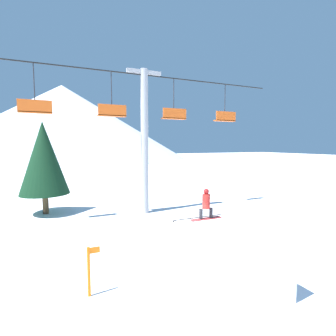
# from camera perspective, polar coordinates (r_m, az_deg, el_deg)

# --- Properties ---
(ground_plane) EXTENTS (220.00, 220.00, 0.00)m
(ground_plane) POSITION_cam_1_polar(r_m,az_deg,el_deg) (10.10, 3.86, -23.28)
(ground_plane) COLOR white
(mountain_ridge) EXTENTS (80.41, 80.41, 23.95)m
(mountain_ridge) POSITION_cam_1_polar(r_m,az_deg,el_deg) (94.50, -21.93, 9.24)
(mountain_ridge) COLOR silver
(mountain_ridge) RESTS_ON ground_plane
(snow_ramp) EXTENTS (2.27, 3.94, 1.79)m
(snow_ramp) POSITION_cam_1_polar(r_m,az_deg,el_deg) (9.90, 12.54, -18.26)
(snow_ramp) COLOR white
(snow_ramp) RESTS_ON ground_plane
(snowboarder) EXTENTS (1.37, 0.31, 1.25)m
(snowboarder) POSITION_cam_1_polar(r_m,az_deg,el_deg) (10.75, 8.29, -7.81)
(snowboarder) COLOR #B22D2D
(snowboarder) RESTS_ON snow_ramp
(chairlift) EXTENTS (20.83, 0.51, 9.84)m
(chairlift) POSITION_cam_1_polar(r_m,az_deg,el_deg) (18.14, -5.12, 7.88)
(chairlift) COLOR #9E9EA3
(chairlift) RESTS_ON ground_plane
(pine_tree_near) EXTENTS (3.26, 3.26, 6.37)m
(pine_tree_near) POSITION_cam_1_polar(r_m,az_deg,el_deg) (19.74, -25.46, 1.97)
(pine_tree_near) COLOR #4C3823
(pine_tree_near) RESTS_ON ground_plane
(trail_marker) EXTENTS (0.41, 0.10, 1.60)m
(trail_marker) POSITION_cam_1_polar(r_m,az_deg,el_deg) (9.21, -16.77, -20.51)
(trail_marker) COLOR orange
(trail_marker) RESTS_ON ground_plane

